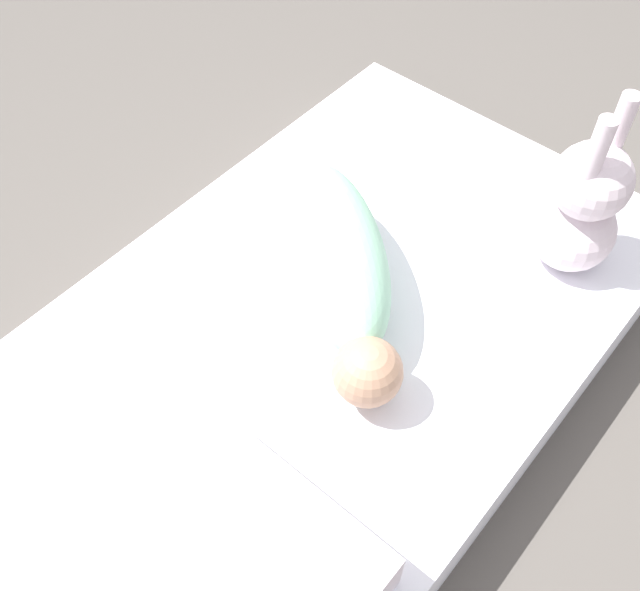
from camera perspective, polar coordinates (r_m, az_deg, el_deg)
ground_plane at (r=1.43m, az=-1.14°, el=-6.87°), size 12.00×12.00×0.00m
bed_mattress at (r=1.37m, az=-1.19°, el=-5.34°), size 1.45×0.82×0.14m
swaddled_baby at (r=1.31m, az=1.46°, el=2.38°), size 0.41×0.47×0.17m
pillow at (r=1.10m, az=-6.47°, el=-19.59°), size 0.28×0.36×0.09m
bunny_plush at (r=1.41m, az=19.29°, el=6.32°), size 0.16×0.16×0.35m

